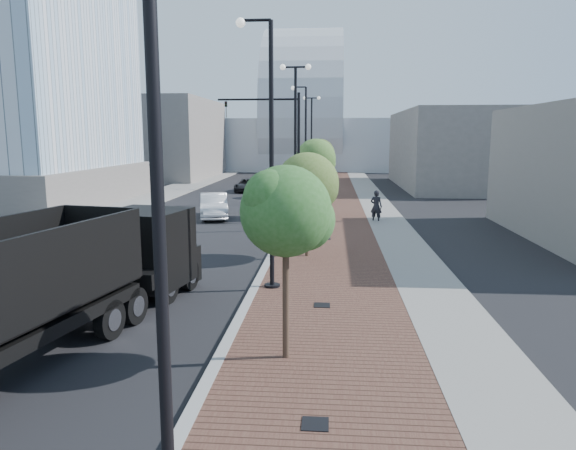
# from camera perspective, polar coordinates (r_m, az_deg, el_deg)

# --- Properties ---
(sidewalk) EXTENTS (7.00, 140.00, 0.12)m
(sidewalk) POSITION_cam_1_polar(r_m,az_deg,el_deg) (48.36, 5.66, 3.16)
(sidewalk) COLOR #4C2D23
(sidewalk) RESTS_ON ground
(concrete_strip) EXTENTS (2.40, 140.00, 0.13)m
(concrete_strip) POSITION_cam_1_polar(r_m,az_deg,el_deg) (48.48, 8.86, 3.12)
(concrete_strip) COLOR slate
(concrete_strip) RESTS_ON ground
(curb) EXTENTS (0.30, 140.00, 0.14)m
(curb) POSITION_cam_1_polar(r_m,az_deg,el_deg) (48.42, 1.51, 3.23)
(curb) COLOR gray
(curb) RESTS_ON ground
(west_sidewalk) EXTENTS (4.00, 140.00, 0.12)m
(west_sidewalk) POSITION_cam_1_polar(r_m,az_deg,el_deg) (50.82, -13.31, 3.26)
(west_sidewalk) COLOR slate
(west_sidewalk) RESTS_ON ground
(dump_truck) EXTENTS (4.87, 13.56, 3.38)m
(dump_truck) POSITION_cam_1_polar(r_m,az_deg,el_deg) (15.86, -20.92, -5.54)
(dump_truck) COLOR black
(dump_truck) RESTS_ON ground
(white_sedan) EXTENTS (2.80, 5.21, 1.63)m
(white_sedan) POSITION_cam_1_polar(r_m,az_deg,el_deg) (35.52, -7.96, 2.05)
(white_sedan) COLOR silver
(white_sedan) RESTS_ON ground
(dark_car_mid) EXTENTS (2.18, 4.56, 1.26)m
(dark_car_mid) POSITION_cam_1_polar(r_m,az_deg,el_deg) (52.24, -4.37, 4.28)
(dark_car_mid) COLOR black
(dark_car_mid) RESTS_ON ground
(dark_car_far) EXTENTS (2.33, 4.39, 1.21)m
(dark_car_far) POSITION_cam_1_polar(r_m,az_deg,el_deg) (62.30, -1.67, 5.13)
(dark_car_far) COLOR black
(dark_car_far) RESTS_ON ground
(pedestrian) EXTENTS (0.88, 0.73, 2.06)m
(pedestrian) POSITION_cam_1_polar(r_m,az_deg,el_deg) (33.69, 9.45, 1.98)
(pedestrian) COLOR black
(pedestrian) RESTS_ON ground
(streetlight_0) EXTENTS (1.72, 0.56, 9.28)m
(streetlight_0) POSITION_cam_1_polar(r_m,az_deg,el_deg) (6.41, -13.88, 4.27)
(streetlight_0) COLOR black
(streetlight_0) RESTS_ON ground
(streetlight_1) EXTENTS (1.44, 0.56, 9.21)m
(streetlight_1) POSITION_cam_1_polar(r_m,az_deg,el_deg) (18.21, -2.13, 6.26)
(streetlight_1) COLOR black
(streetlight_1) RESTS_ON ground
(streetlight_2) EXTENTS (1.72, 0.56, 9.28)m
(streetlight_2) POSITION_cam_1_polar(r_m,az_deg,el_deg) (30.13, 0.79, 8.46)
(streetlight_2) COLOR black
(streetlight_2) RESTS_ON ground
(streetlight_3) EXTENTS (1.44, 0.56, 9.21)m
(streetlight_3) POSITION_cam_1_polar(r_m,az_deg,el_deg) (42.13, 1.75, 8.11)
(streetlight_3) COLOR black
(streetlight_3) RESTS_ON ground
(streetlight_4) EXTENTS (1.72, 0.56, 9.28)m
(streetlight_4) POSITION_cam_1_polar(r_m,az_deg,el_deg) (54.10, 2.53, 8.92)
(streetlight_4) COLOR black
(streetlight_4) RESTS_ON ground
(traffic_mast) EXTENTS (5.09, 0.20, 8.00)m
(traffic_mast) POSITION_cam_1_polar(r_m,az_deg,el_deg) (33.19, -0.42, 8.84)
(traffic_mast) COLOR black
(traffic_mast) RESTS_ON ground
(tree_0) EXTENTS (2.21, 2.13, 4.74)m
(tree_0) POSITION_cam_1_polar(r_m,az_deg,el_deg) (12.24, -0.01, 1.44)
(tree_0) COLOR #382619
(tree_0) RESTS_ON ground
(tree_1) EXTENTS (2.76, 2.76, 4.70)m
(tree_1) POSITION_cam_1_polar(r_m,az_deg,el_deg) (23.20, 2.20, 4.40)
(tree_1) COLOR #382619
(tree_1) RESTS_ON ground
(tree_2) EXTENTS (2.64, 2.64, 5.22)m
(tree_2) POSITION_cam_1_polar(r_m,az_deg,el_deg) (35.13, 3.06, 7.08)
(tree_2) COLOR #382619
(tree_2) RESTS_ON ground
(tree_3) EXTENTS (2.62, 2.61, 5.16)m
(tree_3) POSITION_cam_1_polar(r_m,az_deg,el_deg) (47.12, 3.48, 7.63)
(tree_3) COLOR #382619
(tree_3) RESTS_ON ground
(convention_center) EXTENTS (50.00, 30.00, 50.00)m
(convention_center) POSITION_cam_1_polar(r_m,az_deg,el_deg) (93.18, 1.83, 9.90)
(convention_center) COLOR #AAAFB4
(convention_center) RESTS_ON ground
(commercial_block_nw) EXTENTS (14.00, 20.00, 10.00)m
(commercial_block_nw) POSITION_cam_1_polar(r_m,az_deg,el_deg) (71.72, -13.91, 8.95)
(commercial_block_nw) COLOR slate
(commercial_block_nw) RESTS_ON ground
(commercial_block_ne) EXTENTS (12.00, 22.00, 8.00)m
(commercial_block_ne) POSITION_cam_1_polar(r_m,az_deg,el_deg) (59.59, 17.78, 7.75)
(commercial_block_ne) COLOR #67625D
(commercial_block_ne) RESTS_ON ground
(utility_cover_0) EXTENTS (0.50, 0.50, 0.02)m
(utility_cover_0) POSITION_cam_1_polar(r_m,az_deg,el_deg) (10.47, 2.94, -20.56)
(utility_cover_0) COLOR black
(utility_cover_0) RESTS_ON sidewalk
(utility_cover_1) EXTENTS (0.50, 0.50, 0.02)m
(utility_cover_1) POSITION_cam_1_polar(r_m,az_deg,el_deg) (16.90, 3.68, -8.59)
(utility_cover_1) COLOR black
(utility_cover_1) RESTS_ON sidewalk
(utility_cover_2) EXTENTS (0.50, 0.50, 0.02)m
(utility_cover_2) POSITION_cam_1_polar(r_m,az_deg,el_deg) (27.56, 4.09, -1.47)
(utility_cover_2) COLOR black
(utility_cover_2) RESTS_ON sidewalk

